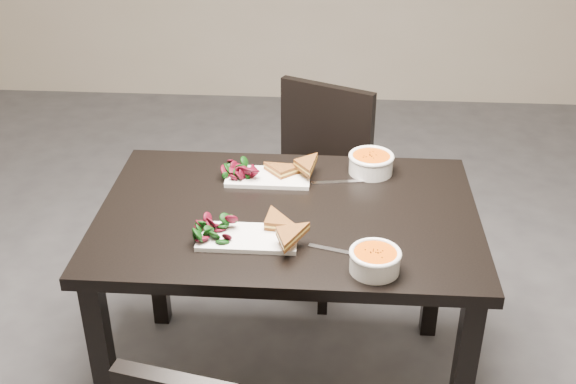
# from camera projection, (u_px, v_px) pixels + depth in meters

# --- Properties ---
(ground) EXTENTS (5.00, 5.00, 0.00)m
(ground) POSITION_uv_depth(u_px,v_px,m) (275.00, 333.00, 2.89)
(ground) COLOR #47474C
(ground) RESTS_ON ground
(table) EXTENTS (1.20, 0.80, 0.75)m
(table) POSITION_uv_depth(u_px,v_px,m) (288.00, 237.00, 2.32)
(table) COLOR black
(table) RESTS_ON ground
(chair_far) EXTENTS (0.56, 0.56, 0.85)m
(chair_far) POSITION_uv_depth(u_px,v_px,m) (314.00, 175.00, 3.04)
(chair_far) COLOR black
(chair_far) RESTS_ON ground
(plate_near) EXTENTS (0.29, 0.15, 0.01)m
(plate_near) POSITION_uv_depth(u_px,v_px,m) (248.00, 238.00, 2.12)
(plate_near) COLOR white
(plate_near) RESTS_ON table
(sandwich_near) EXTENTS (0.16, 0.13, 0.05)m
(sandwich_near) POSITION_uv_depth(u_px,v_px,m) (270.00, 227.00, 2.11)
(sandwich_near) COLOR brown
(sandwich_near) RESTS_ON plate_near
(salad_near) EXTENTS (0.09, 0.08, 0.04)m
(salad_near) POSITION_uv_depth(u_px,v_px,m) (214.00, 229.00, 2.11)
(salad_near) COLOR black
(salad_near) RESTS_ON plate_near
(soup_bowl_near) EXTENTS (0.15, 0.15, 0.07)m
(soup_bowl_near) POSITION_uv_depth(u_px,v_px,m) (375.00, 259.00, 1.97)
(soup_bowl_near) COLOR white
(soup_bowl_near) RESTS_ON table
(cutlery_near) EXTENTS (0.18, 0.06, 0.00)m
(cutlery_near) POSITION_uv_depth(u_px,v_px,m) (338.00, 251.00, 2.07)
(cutlery_near) COLOR silver
(cutlery_near) RESTS_ON table
(plate_far) EXTENTS (0.28, 0.14, 0.01)m
(plate_far) POSITION_uv_depth(u_px,v_px,m) (268.00, 177.00, 2.45)
(plate_far) COLOR white
(plate_far) RESTS_ON table
(sandwich_far) EXTENTS (0.18, 0.17, 0.05)m
(sandwich_far) POSITION_uv_depth(u_px,v_px,m) (287.00, 172.00, 2.41)
(sandwich_far) COLOR brown
(sandwich_far) RESTS_ON plate_far
(salad_far) EXTENTS (0.09, 0.08, 0.04)m
(salad_far) POSITION_uv_depth(u_px,v_px,m) (239.00, 169.00, 2.44)
(salad_far) COLOR black
(salad_far) RESTS_ON plate_far
(soup_bowl_far) EXTENTS (0.16, 0.16, 0.07)m
(soup_bowl_far) POSITION_uv_depth(u_px,v_px,m) (371.00, 162.00, 2.47)
(soup_bowl_far) COLOR white
(soup_bowl_far) RESTS_ON table
(cutlery_far) EXTENTS (0.18, 0.04, 0.00)m
(cutlery_far) POSITION_uv_depth(u_px,v_px,m) (338.00, 182.00, 2.43)
(cutlery_far) COLOR silver
(cutlery_far) RESTS_ON table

